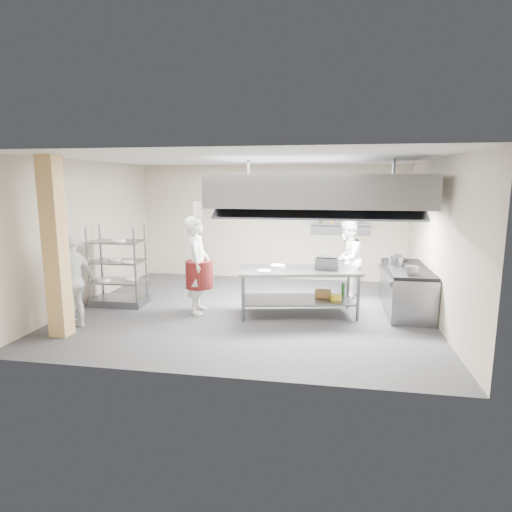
% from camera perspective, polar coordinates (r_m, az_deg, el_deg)
% --- Properties ---
extents(floor, '(7.00, 7.00, 0.00)m').
position_cam_1_polar(floor, '(8.72, -0.81, -7.26)').
color(floor, '#313133').
rests_on(floor, ground).
extents(ceiling, '(7.00, 7.00, 0.00)m').
position_cam_1_polar(ceiling, '(8.33, -0.86, 12.85)').
color(ceiling, silver).
rests_on(ceiling, wall_back).
extents(wall_back, '(7.00, 0.00, 7.00)m').
position_cam_1_polar(wall_back, '(11.34, 1.99, 4.51)').
color(wall_back, tan).
rests_on(wall_back, ground).
extents(wall_left, '(0.00, 6.00, 6.00)m').
position_cam_1_polar(wall_left, '(9.67, -21.69, 2.85)').
color(wall_left, tan).
rests_on(wall_left, ground).
extents(wall_right, '(0.00, 6.00, 6.00)m').
position_cam_1_polar(wall_right, '(8.48, 23.12, 1.83)').
color(wall_right, tan).
rests_on(wall_right, ground).
extents(column, '(0.30, 0.30, 3.00)m').
position_cam_1_polar(column, '(7.77, -25.18, 1.00)').
color(column, '#E0B473').
rests_on(column, floor).
extents(exhaust_hood, '(4.00, 2.50, 0.60)m').
position_cam_1_polar(exhaust_hood, '(8.58, 8.32, 8.66)').
color(exhaust_hood, gray).
rests_on(exhaust_hood, ceiling).
extents(hood_strip_a, '(1.60, 0.12, 0.04)m').
position_cam_1_polar(hood_strip_a, '(8.67, 2.27, 6.65)').
color(hood_strip_a, white).
rests_on(hood_strip_a, exhaust_hood).
extents(hood_strip_b, '(1.60, 0.12, 0.04)m').
position_cam_1_polar(hood_strip_b, '(8.62, 14.29, 6.33)').
color(hood_strip_b, white).
rests_on(hood_strip_b, exhaust_hood).
extents(wall_shelf, '(1.50, 0.28, 0.04)m').
position_cam_1_polar(wall_shelf, '(11.07, 11.17, 4.19)').
color(wall_shelf, gray).
rests_on(wall_shelf, wall_back).
extents(island, '(2.44, 1.38, 0.91)m').
position_cam_1_polar(island, '(8.37, 5.64, -4.80)').
color(island, gray).
rests_on(island, floor).
extents(island_worktop, '(2.44, 1.38, 0.06)m').
position_cam_1_polar(island_worktop, '(8.27, 5.69, -1.95)').
color(island_worktop, gray).
rests_on(island_worktop, island).
extents(island_undershelf, '(2.24, 1.25, 0.04)m').
position_cam_1_polar(island_undershelf, '(8.41, 5.63, -5.82)').
color(island_undershelf, slate).
rests_on(island_undershelf, island).
extents(pass_rack, '(1.13, 0.68, 1.67)m').
position_cam_1_polar(pass_rack, '(9.38, -17.95, -1.25)').
color(pass_rack, slate).
rests_on(pass_rack, floor).
extents(cooking_range, '(0.80, 2.00, 0.84)m').
position_cam_1_polar(cooking_range, '(9.07, 19.35, -4.38)').
color(cooking_range, slate).
rests_on(cooking_range, floor).
extents(range_top, '(0.78, 1.96, 0.06)m').
position_cam_1_polar(range_top, '(8.98, 19.52, -1.60)').
color(range_top, black).
rests_on(range_top, cooking_range).
extents(chef_head, '(0.56, 0.76, 1.91)m').
position_cam_1_polar(chef_head, '(8.45, -7.81, -1.21)').
color(chef_head, white).
rests_on(chef_head, floor).
extents(chef_line, '(0.94, 1.04, 1.75)m').
position_cam_1_polar(chef_line, '(9.66, 12.03, -0.42)').
color(chef_line, white).
rests_on(chef_line, floor).
extents(chef_plating, '(0.55, 1.04, 1.70)m').
position_cam_1_polar(chef_plating, '(8.15, -23.31, -3.14)').
color(chef_plating, silver).
rests_on(chef_plating, floor).
extents(griddle, '(0.47, 0.38, 0.22)m').
position_cam_1_polar(griddle, '(8.37, 9.48, -0.93)').
color(griddle, slate).
rests_on(griddle, island_worktop).
extents(wicker_basket, '(0.31, 0.22, 0.14)m').
position_cam_1_polar(wicker_basket, '(8.58, 8.92, -4.97)').
color(wicker_basket, brown).
rests_on(wicker_basket, island_undershelf).
extents(stockpot, '(0.27, 0.27, 0.19)m').
position_cam_1_polar(stockpot, '(9.01, 18.14, -0.69)').
color(stockpot, gray).
rests_on(stockpot, range_top).
extents(plate_stack, '(0.28, 0.28, 0.05)m').
position_cam_1_polar(plate_stack, '(9.44, -17.85, -3.02)').
color(plate_stack, white).
rests_on(plate_stack, pass_rack).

